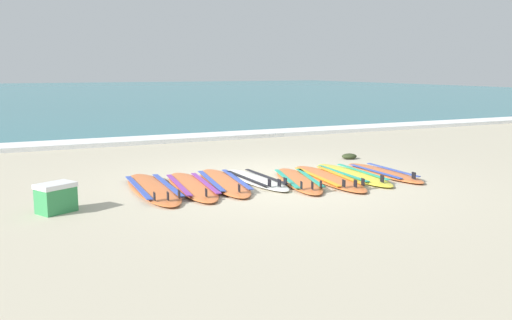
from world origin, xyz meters
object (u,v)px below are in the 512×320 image
Objects in this scene: surfboard_3 at (256,180)px; surfboard_6 at (352,175)px; surfboard_1 at (192,186)px; surfboard_7 at (384,173)px; surfboard_4 at (298,180)px; surfboard_5 at (328,178)px; cooler_box at (56,198)px; surfboard_0 at (153,188)px; surfboard_2 at (224,182)px.

surfboard_6 is (1.67, -0.31, -0.00)m from surfboard_3.
surfboard_1 is 3.38m from surfboard_7.
surfboard_7 is at bearing -8.18° from surfboard_6.
surfboard_4 is at bearing -29.66° from surfboard_3.
surfboard_5 is at bearing 179.44° from surfboard_7.
cooler_box reaches higher than surfboard_4.
surfboard_3 is at bearing 170.11° from surfboard_7.
surfboard_1 is at bearing 171.07° from surfboard_5.
surfboard_0 and surfboard_3 have the same top height.
surfboard_5 and surfboard_6 have the same top height.
surfboard_3 is 0.89× the size of surfboard_6.
surfboard_3 and surfboard_6 have the same top height.
surfboard_4 is at bearing -178.42° from surfboard_6.
surfboard_0 is 4.52× the size of cooler_box.
surfboard_3 is at bearing 161.40° from surfboard_5.
cooler_box is (-3.71, -0.31, 0.16)m from surfboard_4.
cooler_box is (-2.58, -0.69, 0.16)m from surfboard_2.
surfboard_2 is (0.56, 0.07, -0.00)m from surfboard_1.
surfboard_0 is 1.04× the size of surfboard_5.
cooler_box is (-1.44, -0.71, 0.16)m from surfboard_0.
surfboard_3 and surfboard_4 have the same top height.
cooler_box is at bearing -153.71° from surfboard_0.
surfboard_2 and surfboard_3 have the same top height.
surfboard_4 is 1.66m from surfboard_7.
surfboard_1 and surfboard_2 have the same top height.
surfboard_3 is at bearing -4.61° from surfboard_2.
surfboard_5 is at bearing -172.02° from surfboard_6.
surfboard_2 and surfboard_4 have the same top height.
surfboard_1 is at bearing 169.72° from surfboard_4.
surfboard_2 is 2.67m from cooler_box.
surfboard_2 is at bearing 7.67° from surfboard_1.
cooler_box is at bearing -164.95° from surfboard_2.
surfboard_2 and surfboard_7 have the same top height.
surfboard_6 is at bearing 171.82° from surfboard_7.
surfboard_0 and surfboard_6 have the same top height.
surfboard_6 is at bearing -9.07° from surfboard_2.
surfboard_4 is at bearing 175.31° from surfboard_5.
cooler_box reaches higher than surfboard_3.
surfboard_5 is (1.14, -0.38, -0.00)m from surfboard_3.
surfboard_7 is at bearing -6.58° from surfboard_0.
surfboard_0 is 3.97m from surfboard_7.
surfboard_6 is at bearing 1.58° from surfboard_4.
cooler_box is at bearing -175.22° from surfboard_4.
surfboard_1 is at bearing -178.38° from surfboard_3.
cooler_box is (-2.02, -0.62, 0.16)m from surfboard_1.
cooler_box reaches higher than surfboard_5.
surfboard_3 is (0.54, -0.04, 0.00)m from surfboard_2.
cooler_box reaches higher than surfboard_0.
surfboard_5 is 1.12m from surfboard_7.
surfboard_7 is at bearing -9.89° from surfboard_3.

